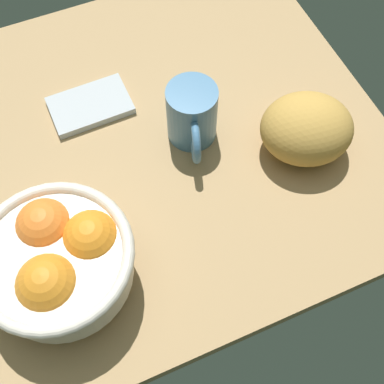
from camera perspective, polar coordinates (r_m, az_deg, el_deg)
name	(u,v)px	position (r cm, az deg, el deg)	size (l,w,h in cm)	color
ground_plane	(150,145)	(82.94, -4.72, 5.25)	(73.85, 67.41, 3.00)	tan
fruit_bowl	(59,260)	(67.38, -14.73, -7.34)	(20.43, 20.43, 11.35)	silver
bread_loaf	(307,129)	(78.63, 12.73, 6.93)	(14.00, 12.12, 9.69)	gold
napkin_folded	(90,105)	(86.29, -11.34, 9.49)	(12.95, 8.22, 1.28)	#B4BBC2
mug	(192,116)	(78.01, 0.02, 8.57)	(7.79, 12.16, 9.93)	teal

